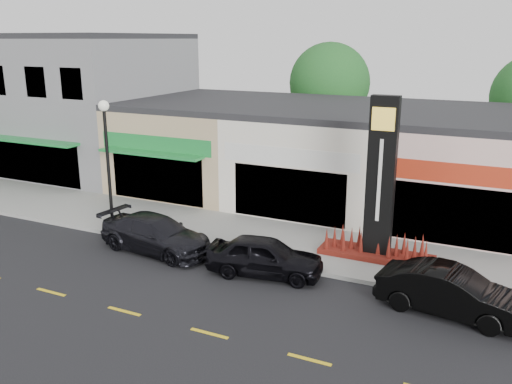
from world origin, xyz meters
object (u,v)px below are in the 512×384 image
Objects in this scene: pylon_sign at (379,203)px; lamp_west_near at (107,152)px; car_black_sedan at (265,256)px; car_black_conv at (451,292)px; car_dark_sedan at (156,234)px.

lamp_west_near is at bearing -171.23° from pylon_sign.
car_black_sedan is 0.94× the size of car_black_conv.
car_black_sedan is at bearing -137.94° from pylon_sign.
lamp_west_near reaches higher than car_black_conv.
lamp_west_near is at bearing 92.22° from car_black_conv.
lamp_west_near is at bearing 72.08° from car_black_sedan.
lamp_west_near is 1.33× the size of car_black_sedan.
car_black_sedan is at bearing 96.37° from car_black_conv.
pylon_sign is 1.25× the size of car_dark_sedan.
car_black_conv is at bearing -5.65° from lamp_west_near.
car_black_sedan is at bearing -85.69° from car_dark_sedan.
car_black_conv is at bearing -100.49° from car_black_sedan.
lamp_west_near is 11.19m from pylon_sign.
pylon_sign is 1.46× the size of car_black_sedan.
car_black_conv is at bearing -85.24° from car_dark_sedan.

